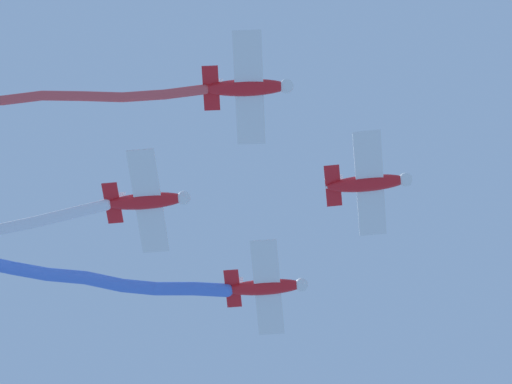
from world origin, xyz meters
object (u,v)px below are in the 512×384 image
object	(u,v)px
airplane_right_wing	(248,87)
airplane_left_wing	(267,287)
airplane_slot	(148,201)
airplane_lead	(369,183)

from	to	relation	value
airplane_right_wing	airplane_left_wing	bearing A→B (deg)	87.33
airplane_left_wing	airplane_slot	world-z (taller)	airplane_slot
airplane_lead	airplane_slot	world-z (taller)	airplane_lead
airplane_left_wing	airplane_slot	bearing A→B (deg)	-135.02
airplane_left_wing	airplane_right_wing	xyz separation A→B (m)	(4.21, 14.13, 0.70)
airplane_lead	airplane_right_wing	size ratio (longest dim) A/B	1.00
airplane_lead	airplane_right_wing	xyz separation A→B (m)	(9.17, 4.95, 0.30)
airplane_lead	airplane_slot	bearing A→B (deg)	-178.68
airplane_lead	airplane_right_wing	distance (m)	10.42
airplane_lead	airplane_left_wing	xyz separation A→B (m)	(4.96, -9.17, -0.40)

